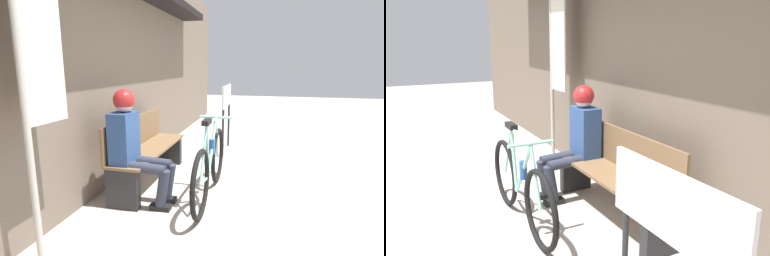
# 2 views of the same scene
# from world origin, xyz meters

# --- Properties ---
(ground_plane) EXTENTS (24.00, 24.00, 0.00)m
(ground_plane) POSITION_xyz_m (0.00, 0.00, 0.00)
(ground_plane) COLOR #ADA399
(storefront_wall) EXTENTS (12.00, 0.56, 3.20)m
(storefront_wall) POSITION_xyz_m (0.00, 2.56, 1.66)
(storefront_wall) COLOR #756656
(storefront_wall) RESTS_ON ground_plane
(park_bench_near) EXTENTS (1.65, 0.42, 0.86)m
(park_bench_near) POSITION_xyz_m (0.15, 2.13, 0.40)
(park_bench_near) COLOR brown
(park_bench_near) RESTS_ON ground_plane
(bicycle) EXTENTS (1.71, 0.40, 0.95)m
(bicycle) POSITION_xyz_m (-0.13, 1.23, 0.38)
(bicycle) COLOR black
(bicycle) RESTS_ON ground_plane
(person_seated) EXTENTS (0.34, 0.66, 1.25)m
(person_seated) POSITION_xyz_m (-0.47, 2.01, 0.72)
(person_seated) COLOR #2D3342
(person_seated) RESTS_ON ground_plane
(banner_pole) EXTENTS (0.45, 0.05, 2.28)m
(banner_pole) POSITION_xyz_m (-1.50, 2.23, 1.48)
(banner_pole) COLOR #B7B2A8
(banner_pole) RESTS_ON ground_plane
(signboard) EXTENTS (0.90, 0.04, 1.16)m
(signboard) POSITION_xyz_m (1.83, 1.33, 0.88)
(signboard) COLOR #232326
(signboard) RESTS_ON ground_plane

